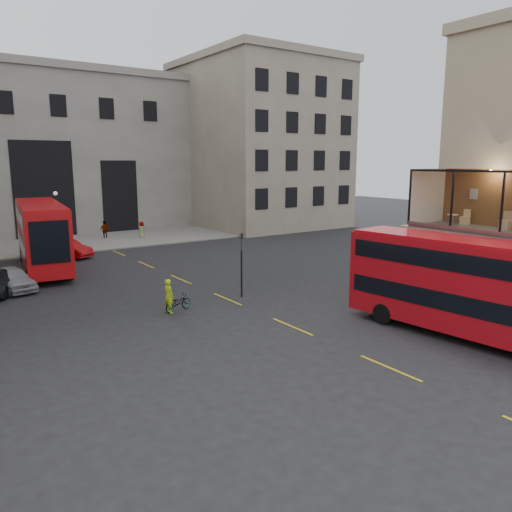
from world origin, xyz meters
TOP-DOWN VIEW (x-y plane):
  - ground at (0.00, 0.00)m, footprint 140.00×140.00m
  - host_frontage at (6.50, 0.00)m, footprint 3.00×11.00m
  - gateway at (-5.00, 47.99)m, footprint 35.00×10.60m
  - building_right at (20.00, 39.97)m, footprint 16.60×18.60m
  - pavement_far at (-6.00, 38.00)m, footprint 40.00×12.00m
  - traffic_light_near at (-1.00, 12.00)m, footprint 0.16×0.20m
  - street_lamp_b at (-6.00, 34.00)m, footprint 0.36×0.36m
  - bus_near at (3.50, 0.36)m, footprint 3.74×11.50m
  - bus_far at (-8.82, 26.80)m, footprint 4.41×12.64m
  - car_a at (-11.86, 21.34)m, footprint 2.58×4.64m
  - car_b at (-6.17, 30.58)m, footprint 3.51×4.70m
  - bicycle at (-5.34, 11.62)m, footprint 1.81×1.06m
  - cyclist at (-5.89, 11.56)m, footprint 0.54×0.73m
  - pedestrian_c at (-0.29, 38.78)m, footprint 1.14×0.58m
  - pedestrian_d at (3.05, 37.16)m, footprint 0.89×1.01m
  - cafe_table_far at (5.81, 2.94)m, footprint 0.54×0.54m
  - cafe_chair_c at (7.05, 0.86)m, footprint 0.47×0.47m
  - cafe_chair_d at (7.44, 3.28)m, footprint 0.41×0.41m

SIDE VIEW (x-z plane):
  - ground at x=0.00m, z-range 0.00..0.00m
  - pavement_far at x=-6.00m, z-range 0.00..0.12m
  - bicycle at x=-5.34m, z-range 0.00..0.90m
  - car_b at x=-6.17m, z-range 0.00..1.48m
  - car_a at x=-11.86m, z-range 0.00..1.49m
  - pedestrian_d at x=3.05m, z-range 0.00..1.73m
  - cyclist at x=-5.89m, z-range 0.00..1.82m
  - pedestrian_c at x=-0.29m, z-range 0.00..1.87m
  - host_frontage at x=6.50m, z-range 0.00..4.50m
  - street_lamp_b at x=-6.00m, z-range -0.27..5.06m
  - traffic_light_near at x=-1.00m, z-range 0.52..4.32m
  - bus_near at x=3.50m, z-range 0.28..4.79m
  - bus_far at x=-8.82m, z-range 0.30..5.25m
  - cafe_chair_d at x=7.44m, z-range 4.44..5.24m
  - cafe_chair_c at x=7.05m, z-range 4.42..5.34m
  - cafe_table_far at x=5.81m, z-range 4.71..5.38m
  - gateway at x=-5.00m, z-range 0.39..18.39m
  - building_right at x=20.00m, z-range 0.39..20.39m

